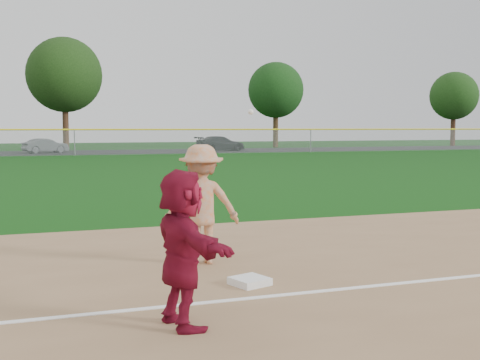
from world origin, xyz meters
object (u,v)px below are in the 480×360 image
object	(u,v)px
car_right	(221,143)
base_runner	(182,248)
first_base	(250,281)
car_mid	(46,146)

from	to	relation	value
car_right	base_runner	bearing A→B (deg)	154.68
base_runner	first_base	bearing A→B (deg)	-51.61
first_base	car_mid	world-z (taller)	car_mid
first_base	car_mid	bearing A→B (deg)	91.92
base_runner	car_mid	world-z (taller)	base_runner
car_mid	first_base	bearing A→B (deg)	161.07
base_runner	car_mid	xyz separation A→B (m)	(-0.28, 47.25, -0.25)
car_mid	base_runner	bearing A→B (deg)	159.48
base_runner	car_mid	distance (m)	47.25
car_right	car_mid	bearing A→B (deg)	80.72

